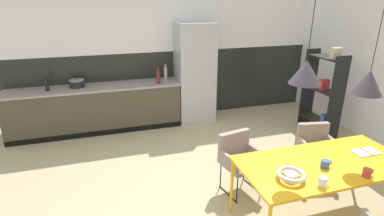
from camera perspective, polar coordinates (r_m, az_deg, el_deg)
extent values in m
plane|color=tan|center=(4.13, 6.38, -16.63)|extent=(8.60, 8.60, 0.00)
cube|color=black|center=(6.49, -4.09, 4.60)|extent=(6.61, 0.12, 1.42)
cube|color=white|center=(6.25, -4.43, 17.25)|extent=(6.61, 0.12, 1.42)
cube|color=#484231|center=(6.09, -17.67, -0.27)|extent=(3.19, 0.60, 0.85)
cube|color=gray|center=(5.95, -18.12, 3.73)|extent=(3.22, 0.63, 0.04)
cube|color=black|center=(5.94, -17.27, -4.65)|extent=(3.19, 0.01, 0.10)
cube|color=#ADAFB2|center=(6.18, 0.54, 6.69)|extent=(0.75, 0.60, 2.01)
cube|color=#EEA515|center=(3.68, 24.04, -9.68)|extent=(1.92, 0.91, 0.03)
cylinder|color=#F0AA11|center=(3.71, 7.59, -14.50)|extent=(0.04, 0.04, 0.73)
cylinder|color=gold|center=(4.70, 28.84, -9.07)|extent=(0.04, 0.04, 0.73)
cube|color=gray|center=(4.05, 9.49, -10.34)|extent=(0.56, 0.54, 0.06)
cube|color=gray|center=(4.09, 7.97, -6.69)|extent=(0.46, 0.17, 0.34)
cube|color=gray|center=(4.12, 12.04, -8.33)|extent=(0.13, 0.42, 0.14)
cube|color=gray|center=(3.88, 6.94, -9.93)|extent=(0.13, 0.42, 0.14)
cylinder|color=black|center=(4.16, 13.18, -13.44)|extent=(0.02, 0.02, 0.40)
cylinder|color=black|center=(3.94, 8.60, -15.17)|extent=(0.02, 0.02, 0.40)
cylinder|color=black|center=(4.40, 9.93, -11.12)|extent=(0.02, 0.02, 0.40)
cylinder|color=black|center=(4.20, 5.48, -12.58)|extent=(0.02, 0.02, 0.40)
cylinder|color=black|center=(4.38, 11.32, -14.34)|extent=(0.09, 0.41, 0.02)
cylinder|color=black|center=(4.18, 6.86, -15.99)|extent=(0.09, 0.41, 0.02)
cube|color=gray|center=(4.66, 22.78, -7.63)|extent=(0.56, 0.54, 0.06)
cube|color=gray|center=(4.74, 21.98, -4.48)|extent=(0.46, 0.16, 0.32)
cube|color=gray|center=(4.73, 25.30, -6.28)|extent=(0.13, 0.42, 0.14)
cube|color=gray|center=(4.52, 20.48, -6.78)|extent=(0.13, 0.42, 0.14)
cylinder|color=black|center=(4.72, 25.66, -10.79)|extent=(0.02, 0.02, 0.38)
cylinder|color=black|center=(4.53, 21.25, -11.44)|extent=(0.02, 0.02, 0.38)
cylinder|color=black|center=(5.00, 23.46, -8.65)|extent=(0.02, 0.02, 0.38)
cylinder|color=black|center=(4.82, 19.26, -9.15)|extent=(0.02, 0.02, 0.38)
cylinder|color=black|center=(4.95, 24.21, -11.53)|extent=(0.09, 0.41, 0.02)
cylinder|color=black|center=(4.77, 19.95, -12.15)|extent=(0.09, 0.41, 0.02)
cylinder|color=silver|center=(3.23, 18.34, -12.26)|extent=(0.14, 0.14, 0.07)
torus|color=silver|center=(3.22, 18.38, -11.92)|extent=(0.29, 0.29, 0.05)
cube|color=white|center=(4.06, 29.49, -7.45)|extent=(0.15, 0.18, 0.01)
cube|color=white|center=(4.16, 30.97, -7.04)|extent=(0.15, 0.18, 0.01)
cube|color=#B73833|center=(4.11, 30.26, -7.15)|extent=(0.01, 0.19, 0.00)
cylinder|color=white|center=(3.22, 23.64, -12.75)|extent=(0.08, 0.08, 0.10)
torus|color=white|center=(3.25, 24.38, -12.45)|extent=(0.07, 0.01, 0.07)
cylinder|color=#335B93|center=(3.55, 24.02, -9.73)|extent=(0.09, 0.09, 0.09)
torus|color=#335B93|center=(3.58, 24.73, -9.48)|extent=(0.06, 0.01, 0.06)
cylinder|color=#B23D33|center=(3.58, 30.39, -10.61)|extent=(0.08, 0.08, 0.09)
torus|color=#B23D33|center=(3.61, 31.01, -10.35)|extent=(0.06, 0.01, 0.06)
cylinder|color=black|center=(6.01, -21.07, 4.34)|extent=(0.27, 0.27, 0.13)
cylinder|color=gray|center=(5.99, -21.15, 4.98)|extent=(0.28, 0.28, 0.01)
sphere|color=black|center=(5.98, -21.17, 5.14)|extent=(0.02, 0.02, 0.02)
cylinder|color=maroon|center=(5.86, -6.44, 5.79)|extent=(0.07, 0.07, 0.24)
cylinder|color=maroon|center=(5.82, -6.51, 7.34)|extent=(0.03, 0.03, 0.09)
cylinder|color=tan|center=(6.11, -5.06, 6.52)|extent=(0.07, 0.07, 0.25)
cylinder|color=tan|center=(6.07, -5.10, 7.98)|extent=(0.03, 0.03, 0.06)
cylinder|color=black|center=(5.97, -25.99, 3.99)|extent=(0.07, 0.07, 0.22)
cylinder|color=black|center=(5.93, -26.20, 5.27)|extent=(0.03, 0.03, 0.06)
cube|color=black|center=(6.38, 21.33, 3.58)|extent=(0.30, 0.03, 1.56)
cube|color=black|center=(5.83, 25.86, 1.38)|extent=(0.30, 0.03, 1.56)
cube|color=black|center=(6.26, 22.82, -2.07)|extent=(0.30, 0.75, 0.02)
cube|color=#334C8C|center=(6.08, 24.16, -1.90)|extent=(0.18, 0.10, 0.18)
cube|color=black|center=(6.08, 23.59, 3.20)|extent=(0.30, 0.75, 0.02)
cube|color=#B73833|center=(6.03, 23.86, 4.12)|extent=(0.18, 0.10, 0.19)
cube|color=black|center=(5.94, 24.42, 8.76)|extent=(0.30, 0.75, 0.02)
cube|color=beige|center=(5.78, 25.82, 9.36)|extent=(0.18, 0.10, 0.19)
cylinder|color=black|center=(3.02, 22.24, 16.66)|extent=(0.01, 0.01, 0.88)
cone|color=#38323A|center=(3.10, 20.87, 6.39)|extent=(0.31, 0.31, 0.23)
cylinder|color=black|center=(3.54, 32.52, 14.24)|extent=(0.01, 0.01, 1.02)
cone|color=#38323A|center=(3.63, 30.60, 4.23)|extent=(0.30, 0.30, 0.26)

